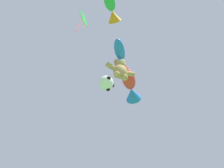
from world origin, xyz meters
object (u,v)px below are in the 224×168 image
object	(u,v)px
fish_kite_crimson	(131,87)
fish_kite_emerald	(112,9)
fish_kite_cobalt	(121,58)
soccer_ball_kite	(106,83)
diamond_kite	(83,20)
teddy_bear_kite	(120,69)

from	to	relation	value
fish_kite_crimson	fish_kite_emerald	world-z (taller)	fish_kite_emerald
fish_kite_emerald	fish_kite_crimson	bearing A→B (deg)	51.89
fish_kite_cobalt	fish_kite_emerald	world-z (taller)	fish_kite_emerald
soccer_ball_kite	fish_kite_emerald	size ratio (longest dim) A/B	0.46
diamond_kite	fish_kite_cobalt	bearing A→B (deg)	20.73
fish_kite_cobalt	fish_kite_emerald	size ratio (longest dim) A/B	1.25
teddy_bear_kite	diamond_kite	distance (m)	3.65
fish_kite_crimson	diamond_kite	bearing A→B (deg)	-147.87
soccer_ball_kite	diamond_kite	size ratio (longest dim) A/B	0.29
fish_kite_crimson	fish_kite_emerald	distance (m)	5.08
fish_kite_cobalt	diamond_kite	distance (m)	3.20
soccer_ball_kite	fish_kite_cobalt	xyz separation A→B (m)	(0.84, -0.23, 3.00)
fish_kite_emerald	fish_kite_cobalt	bearing A→B (deg)	54.39
teddy_bear_kite	fish_kite_crimson	bearing A→B (deg)	45.24
fish_kite_crimson	fish_kite_cobalt	size ratio (longest dim) A/B	1.11
soccer_ball_kite	teddy_bear_kite	bearing A→B (deg)	-5.77
fish_kite_crimson	fish_kite_cobalt	distance (m)	2.18
teddy_bear_kite	fish_kite_crimson	world-z (taller)	fish_kite_crimson
fish_kite_crimson	fish_kite_emerald	size ratio (longest dim) A/B	1.39
fish_kite_cobalt	diamond_kite	world-z (taller)	diamond_kite
teddy_bear_kite	fish_kite_cobalt	distance (m)	1.19
teddy_bear_kite	diamond_kite	world-z (taller)	diamond_kite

